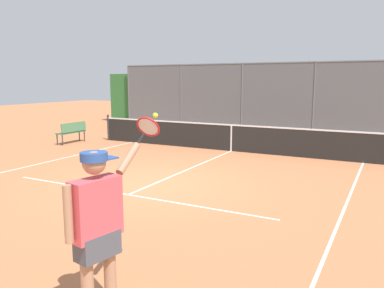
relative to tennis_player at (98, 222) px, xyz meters
The scene contains 6 objects.
ground_plane 5.58m from the tennis_player, 62.69° to the right, with size 60.00×60.00×0.00m, color #B76B42.
court_line_markings 4.44m from the tennis_player, 54.37° to the right, with size 8.72×11.01×0.01m.
fence_backdrop 16.33m from the tennis_player, 81.16° to the right, with size 20.45×1.37×3.35m.
tennis_net 10.17m from the tennis_player, 75.68° to the right, with size 11.21×0.09×1.07m.
tennis_player is the anchor object (origin of this frame).
courtside_bench 12.27m from the tennis_player, 43.99° to the right, with size 0.40×1.30×0.84m.
Camera 1 is at (-5.07, 7.70, 2.49)m, focal length 36.18 mm.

